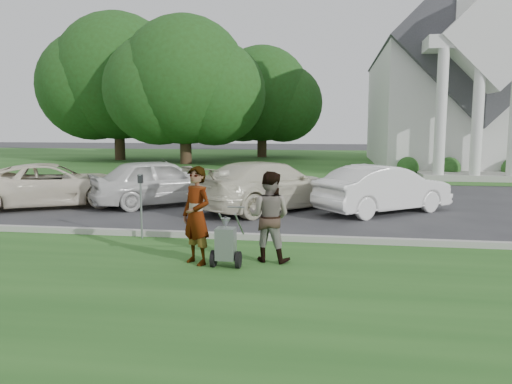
% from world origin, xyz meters
% --- Properties ---
extents(ground, '(120.00, 120.00, 0.00)m').
position_xyz_m(ground, '(0.00, 0.00, 0.00)').
color(ground, '#333335').
rests_on(ground, ground).
extents(grass_strip, '(80.00, 7.00, 0.01)m').
position_xyz_m(grass_strip, '(0.00, -3.00, 0.01)').
color(grass_strip, '#23521C').
rests_on(grass_strip, ground).
extents(church_lawn, '(80.00, 30.00, 0.01)m').
position_xyz_m(church_lawn, '(0.00, 27.00, 0.01)').
color(church_lawn, '#23521C').
rests_on(church_lawn, ground).
extents(curb, '(80.00, 0.18, 0.15)m').
position_xyz_m(curb, '(0.00, 0.55, 0.07)').
color(curb, '#9E9E93').
rests_on(curb, ground).
extents(church, '(9.19, 19.00, 24.10)m').
position_xyz_m(church, '(9.00, 23.11, 5.94)').
color(church, white).
rests_on(church, ground).
extents(tree_left, '(10.63, 8.40, 9.71)m').
position_xyz_m(tree_left, '(-8.01, 21.99, 5.11)').
color(tree_left, '#332316').
rests_on(tree_left, ground).
extents(tree_far, '(11.64, 9.20, 10.73)m').
position_xyz_m(tree_far, '(-14.01, 24.99, 5.69)').
color(tree_far, '#332316').
rests_on(tree_far, ground).
extents(tree_back, '(9.61, 7.60, 8.89)m').
position_xyz_m(tree_back, '(-4.01, 29.99, 4.73)').
color(tree_back, '#332316').
rests_on(tree_back, ground).
extents(striping_cart, '(0.54, 1.07, 0.99)m').
position_xyz_m(striping_cart, '(-0.11, -1.67, 0.43)').
color(striping_cart, black).
rests_on(striping_cart, ground).
extents(person_left, '(0.79, 0.73, 1.81)m').
position_xyz_m(person_left, '(-0.69, -1.54, 0.91)').
color(person_left, '#999999').
rests_on(person_left, ground).
extents(person_right, '(0.93, 0.79, 1.71)m').
position_xyz_m(person_right, '(0.61, -1.14, 0.85)').
color(person_right, '#999999').
rests_on(person_right, ground).
extents(parking_meter_near, '(0.11, 0.10, 1.49)m').
position_xyz_m(parking_meter_near, '(-2.50, 0.31, 0.94)').
color(parking_meter_near, gray).
rests_on(parking_meter_near, ground).
extents(car_a, '(5.44, 4.36, 1.38)m').
position_xyz_m(car_a, '(-7.05, 4.27, 0.69)').
color(car_a, '#EFE4CB').
rests_on(car_a, ground).
extents(car_b, '(4.61, 4.20, 1.52)m').
position_xyz_m(car_b, '(-3.73, 5.03, 0.76)').
color(car_b, silver).
rests_on(car_b, ground).
extents(car_c, '(4.89, 5.28, 1.49)m').
position_xyz_m(car_c, '(-0.14, 4.64, 0.74)').
color(car_c, beige).
rests_on(car_c, ground).
extents(car_d, '(4.27, 3.83, 1.41)m').
position_xyz_m(car_d, '(3.27, 4.70, 0.70)').
color(car_d, white).
rests_on(car_d, ground).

